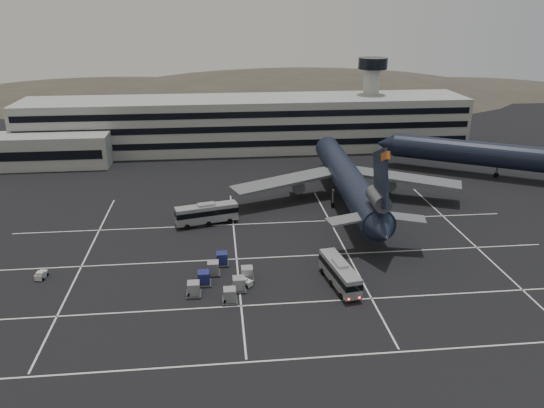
{
  "coord_description": "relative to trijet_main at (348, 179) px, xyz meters",
  "views": [
    {
      "loc": [
        -8.39,
        -71.75,
        38.28
      ],
      "look_at": [
        0.82,
        14.79,
        5.0
      ],
      "focal_mm": 35.0,
      "sensor_mm": 36.0,
      "label": 1
    }
  ],
  "objects": [
    {
      "name": "ground",
      "position": [
        -17.27,
        -26.12,
        -5.25
      ],
      "size": [
        260.0,
        260.0,
        0.0
      ],
      "primitive_type": "plane",
      "color": "black",
      "rests_on": "ground"
    },
    {
      "name": "lane_markings",
      "position": [
        -16.32,
        -25.39,
        -5.24
      ],
      "size": [
        90.0,
        55.62,
        0.01
      ],
      "color": "silver",
      "rests_on": "ground"
    },
    {
      "name": "terminal",
      "position": [
        -20.22,
        45.03,
        1.68
      ],
      "size": [
        125.0,
        26.0,
        24.0
      ],
      "color": "gray",
      "rests_on": "ground"
    },
    {
      "name": "hills",
      "position": [
        0.72,
        143.88,
        -17.32
      ],
      "size": [
        352.0,
        180.0,
        44.0
      ],
      "color": "#38332B",
      "rests_on": "ground"
    },
    {
      "name": "trijet_main",
      "position": [
        0.0,
        0.0,
        0.0
      ],
      "size": [
        47.43,
        57.59,
        18.08
      ],
      "rotation": [
        0.0,
        0.0,
        -0.03
      ],
      "color": "black",
      "rests_on": "ground"
    },
    {
      "name": "trijet_far",
      "position": [
        39.57,
        13.08,
        0.18
      ],
      "size": [
        52.23,
        35.65,
        18.08
      ],
      "rotation": [
        0.0,
        0.0,
        1.04
      ],
      "color": "black",
      "rests_on": "ground"
    },
    {
      "name": "bus_near",
      "position": [
        -8.9,
        -31.99,
        -3.19
      ],
      "size": [
        4.14,
        10.93,
        3.77
      ],
      "rotation": [
        0.0,
        0.0,
        0.16
      ],
      "color": "#A1A4AA",
      "rests_on": "ground"
    },
    {
      "name": "bus_far",
      "position": [
        -28.04,
        -7.29,
        -3.05
      ],
      "size": [
        11.7,
        5.36,
        4.03
      ],
      "rotation": [
        0.0,
        0.0,
        1.82
      ],
      "color": "#A1A4AA",
      "rests_on": "ground"
    },
    {
      "name": "tug_a",
      "position": [
        -52.26,
        -25.45,
        -4.67
      ],
      "size": [
        1.58,
        2.23,
        1.32
      ],
      "rotation": [
        0.0,
        0.0,
        -0.18
      ],
      "color": "#B9B8B4",
      "rests_on": "ground"
    },
    {
      "name": "tug_b",
      "position": [
        -22.28,
        -30.7,
        -4.69
      ],
      "size": [
        2.2,
        2.24,
        1.26
      ],
      "rotation": [
        0.0,
        0.0,
        0.75
      ],
      "color": "#B9B8B4",
      "rests_on": "ground"
    },
    {
      "name": "uld_cluster",
      "position": [
        -25.81,
        -29.8,
        -4.27
      ],
      "size": [
        10.53,
        14.19,
        2.01
      ],
      "rotation": [
        0.0,
        0.0,
        -0.43
      ],
      "color": "#2D2D30",
      "rests_on": "ground"
    }
  ]
}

